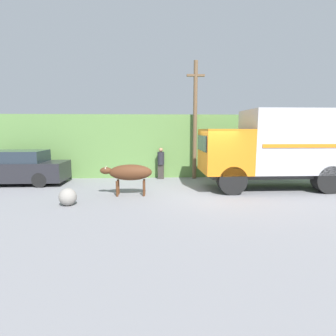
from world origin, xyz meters
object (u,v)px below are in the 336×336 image
object	(u,v)px
parked_suv	(14,168)
pedestrian_on_hill	(161,162)
roadside_rock	(68,197)
cargo_truck	(280,146)
brown_cow	(129,173)
utility_pole	(195,119)

from	to	relation	value
parked_suv	pedestrian_on_hill	distance (m)	6.96
roadside_rock	cargo_truck	bearing A→B (deg)	14.65
cargo_truck	roadside_rock	size ratio (longest dim) A/B	10.66
brown_cow	roadside_rock	distance (m)	2.42
pedestrian_on_hill	roadside_rock	size ratio (longest dim) A/B	2.74
brown_cow	roadside_rock	size ratio (longest dim) A/B	3.37
cargo_truck	brown_cow	bearing A→B (deg)	-174.07
cargo_truck	parked_suv	size ratio (longest dim) A/B	1.33
pedestrian_on_hill	cargo_truck	bearing A→B (deg)	162.87
roadside_rock	pedestrian_on_hill	bearing A→B (deg)	55.13
roadside_rock	brown_cow	bearing A→B (deg)	33.20
cargo_truck	brown_cow	world-z (taller)	cargo_truck
cargo_truck	parked_suv	xyz separation A→B (m)	(-11.92, 1.50, -1.08)
cargo_truck	utility_pole	xyz separation A→B (m)	(-3.27, 2.58, 1.25)
parked_suv	roadside_rock	xyz separation A→B (m)	(3.61, -3.67, -0.48)
brown_cow	roadside_rock	bearing A→B (deg)	-143.57
brown_cow	pedestrian_on_hill	bearing A→B (deg)	72.27
brown_cow	utility_pole	size ratio (longest dim) A/B	0.34
utility_pole	roadside_rock	xyz separation A→B (m)	(-5.03, -4.75, -2.81)
cargo_truck	utility_pole	distance (m)	4.35
brown_cow	roadside_rock	world-z (taller)	brown_cow
roadside_rock	utility_pole	bearing A→B (deg)	43.34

